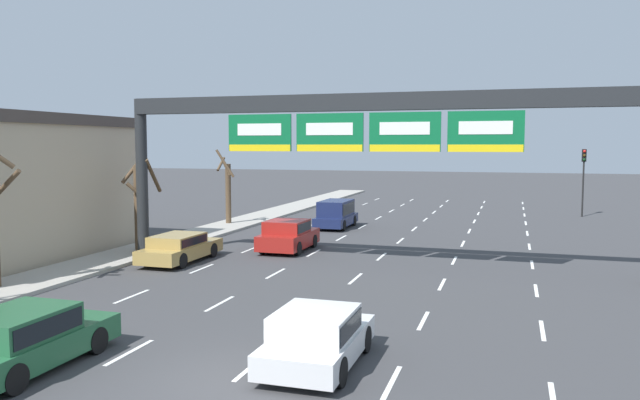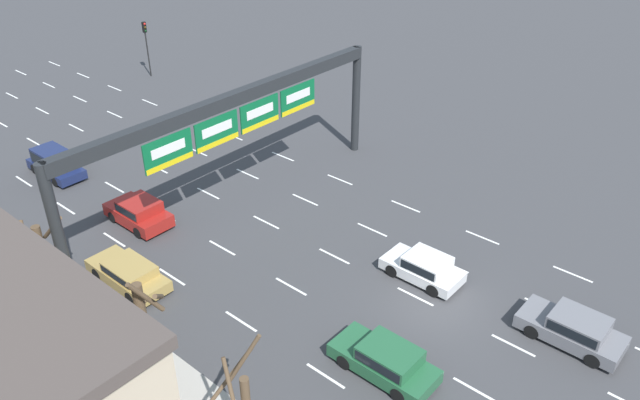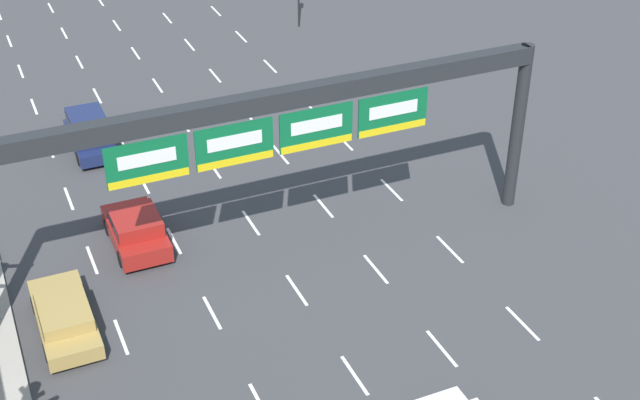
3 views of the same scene
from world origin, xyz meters
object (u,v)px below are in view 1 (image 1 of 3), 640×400
object	(u,v)px
car_gold	(180,247)
car_green	(24,338)
tree_bare_third	(227,188)
traffic_light_near_gantry	(584,169)
car_red	(288,234)
suv_navy	(336,213)
tree_bare_furthest	(139,202)
sign_gantry	(368,128)
car_white	(317,336)

from	to	relation	value
car_gold	car_green	distance (m)	13.26
car_gold	tree_bare_third	world-z (taller)	tree_bare_third
traffic_light_near_gantry	tree_bare_third	distance (m)	25.30
traffic_light_near_gantry	tree_bare_third	world-z (taller)	tree_bare_third
car_red	car_green	world-z (taller)	car_red
car_green	suv_navy	bearing A→B (deg)	89.71
car_green	tree_bare_furthest	xyz separation A→B (m)	(-6.39, 14.39, 1.68)
sign_gantry	tree_bare_third	distance (m)	16.56
sign_gantry	tree_bare_third	xyz separation A→B (m)	(-11.72, 11.18, -3.44)
car_red	car_gold	bearing A→B (deg)	-130.35
car_green	tree_bare_third	distance (m)	25.90
traffic_light_near_gantry	car_green	bearing A→B (deg)	-112.69
sign_gantry	car_green	world-z (taller)	sign_gantry
suv_navy	tree_bare_third	size ratio (longest dim) A/B	0.91
suv_navy	car_gold	world-z (taller)	suv_navy
car_gold	tree_bare_third	size ratio (longest dim) A/B	0.98
traffic_light_near_gantry	suv_navy	bearing A→B (deg)	-144.12
tree_bare_furthest	car_white	bearing A→B (deg)	-43.73
suv_navy	car_green	bearing A→B (deg)	-90.29
traffic_light_near_gantry	car_gold	bearing A→B (deg)	-127.97
car_white	car_gold	distance (m)	14.36
sign_gantry	car_white	distance (m)	12.69
tree_bare_furthest	tree_bare_third	bearing A→B (deg)	92.42
sign_gantry	traffic_light_near_gantry	bearing A→B (deg)	65.53
suv_navy	car_red	size ratio (longest dim) A/B	1.07
sign_gantry	car_gold	bearing A→B (deg)	-173.63
suv_navy	car_green	distance (m)	25.84
car_white	tree_bare_furthest	size ratio (longest dim) A/B	0.90
suv_navy	traffic_light_near_gantry	xyz separation A→B (m)	(15.30, 11.07, 2.50)
tree_bare_furthest	sign_gantry	bearing A→B (deg)	-3.26
car_red	tree_bare_furthest	bearing A→B (deg)	-158.28
car_green	car_gold	bearing A→B (deg)	104.70
traffic_light_near_gantry	tree_bare_furthest	bearing A→B (deg)	-134.10
sign_gantry	suv_navy	distance (m)	13.89
car_gold	tree_bare_furthest	bearing A→B (deg)	152.64
car_gold	traffic_light_near_gantry	xyz separation A→B (m)	(18.80, 24.08, 2.78)
car_green	traffic_light_near_gantry	xyz separation A→B (m)	(15.43, 36.91, 2.70)
suv_navy	car_green	size ratio (longest dim) A/B	0.97
car_gold	car_green	bearing A→B (deg)	-75.30
car_red	tree_bare_third	bearing A→B (deg)	131.53
car_green	car_red	bearing A→B (deg)	89.37
car_green	traffic_light_near_gantry	bearing A→B (deg)	67.31
tree_bare_third	suv_navy	bearing A→B (deg)	7.44
car_white	tree_bare_third	xyz separation A→B (m)	(-13.16, 22.70, 1.69)
car_gold	tree_bare_third	xyz separation A→B (m)	(-3.47, 12.10, 1.73)
suv_navy	traffic_light_near_gantry	size ratio (longest dim) A/B	0.89
sign_gantry	car_green	xyz separation A→B (m)	(-4.89, -13.75, -5.09)
tree_bare_furthest	car_green	bearing A→B (deg)	-66.07
car_red	suv_navy	bearing A→B (deg)	90.35
sign_gantry	car_red	world-z (taller)	sign_gantry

